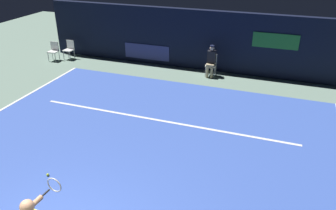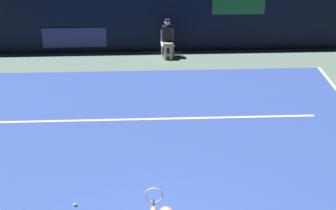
% 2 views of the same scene
% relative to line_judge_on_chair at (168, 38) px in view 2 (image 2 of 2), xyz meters
% --- Properties ---
extents(ground_plane, '(31.11, 31.11, 0.00)m').
position_rel_line_judge_on_chair_xyz_m(ground_plane, '(-0.56, -6.18, -0.69)').
color(ground_plane, slate).
extents(court_surface, '(10.94, 10.02, 0.01)m').
position_rel_line_judge_on_chair_xyz_m(court_surface, '(-0.56, -6.18, -0.68)').
color(court_surface, '#3856B2').
rests_on(court_surface, ground).
extents(line_service, '(8.53, 0.10, 0.01)m').
position_rel_line_judge_on_chair_xyz_m(line_service, '(-0.56, -4.43, -0.67)').
color(line_service, white).
rests_on(line_service, court_surface).
extents(back_wall, '(14.98, 0.33, 2.60)m').
position_rel_line_judge_on_chair_xyz_m(back_wall, '(-0.56, 0.74, 0.61)').
color(back_wall, black).
rests_on(back_wall, ground).
extents(line_judge_on_chair, '(0.46, 0.54, 1.32)m').
position_rel_line_judge_on_chair_xyz_m(line_judge_on_chair, '(0.00, 0.00, 0.00)').
color(line_judge_on_chair, white).
rests_on(line_judge_on_chair, ground).
extents(tennis_ball, '(0.07, 0.07, 0.07)m').
position_rel_line_judge_on_chair_xyz_m(tennis_ball, '(-2.19, -7.98, -0.64)').
color(tennis_ball, '#CCE033').
rests_on(tennis_ball, court_surface).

